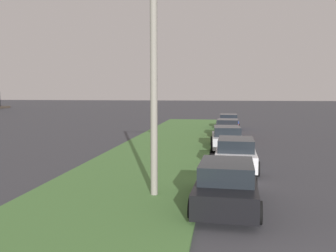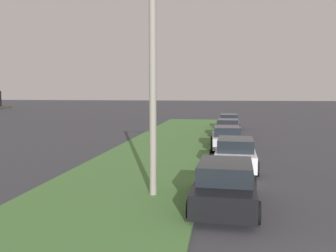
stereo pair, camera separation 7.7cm
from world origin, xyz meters
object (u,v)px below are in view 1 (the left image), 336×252
object	(u,v)px
parked_car_silver	(227,138)
parked_car_blue	(228,122)
parked_car_black	(226,185)
parked_car_white	(236,154)
parked_car_red	(228,129)
streetlight	(164,68)

from	to	relation	value
parked_car_silver	parked_car_blue	world-z (taller)	same
parked_car_black	parked_car_blue	size ratio (longest dim) A/B	1.01
parked_car_white	parked_car_red	size ratio (longest dim) A/B	1.00
parked_car_black	parked_car_blue	world-z (taller)	same
parked_car_red	streetlight	size ratio (longest dim) A/B	0.58
parked_car_red	parked_car_blue	size ratio (longest dim) A/B	1.01
parked_car_white	parked_car_red	distance (m)	11.83
parked_car_silver	parked_car_black	bearing A→B (deg)	177.17
parked_car_silver	streetlight	bearing A→B (deg)	166.35
parked_car_white	parked_car_blue	size ratio (longest dim) A/B	1.01
parked_car_white	parked_car_blue	xyz separation A→B (m)	(18.49, 0.04, 0.00)
parked_car_white	parked_car_red	world-z (taller)	same
parked_car_black	streetlight	world-z (taller)	streetlight
parked_car_black	parked_car_white	size ratio (longest dim) A/B	1.00
parked_car_blue	streetlight	bearing A→B (deg)	173.29
parked_car_black	streetlight	size ratio (longest dim) A/B	0.58
parked_car_white	parked_car_red	xyz separation A→B (m)	(11.83, 0.21, 0.00)
parked_car_black	parked_car_red	size ratio (longest dim) A/B	1.01
parked_car_black	parked_car_silver	bearing A→B (deg)	1.68
parked_car_white	streetlight	world-z (taller)	streetlight
parked_car_silver	parked_car_blue	distance (m)	12.69
parked_car_white	parked_car_blue	distance (m)	18.49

